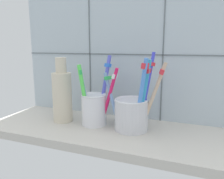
% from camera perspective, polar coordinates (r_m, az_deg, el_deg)
% --- Properties ---
extents(counter_slab, '(0.64, 0.22, 0.02)m').
position_cam_1_polar(counter_slab, '(0.57, -0.56, -10.92)').
color(counter_slab, '#BCB7AD').
rests_on(counter_slab, ground).
extents(tile_wall_back, '(0.64, 0.02, 0.45)m').
position_cam_1_polar(tile_wall_back, '(0.64, 3.44, 11.21)').
color(tile_wall_back, '#B2C1CC').
rests_on(tile_wall_back, ground).
extents(toothbrush_cup_left, '(0.11, 0.09, 0.18)m').
position_cam_1_polar(toothbrush_cup_left, '(0.58, -4.56, -4.34)').
color(toothbrush_cup_left, white).
rests_on(toothbrush_cup_left, counter_slab).
extents(toothbrush_cup_right, '(0.15, 0.08, 0.19)m').
position_cam_1_polar(toothbrush_cup_right, '(0.55, 5.20, -5.64)').
color(toothbrush_cup_right, silver).
rests_on(toothbrush_cup_right, counter_slab).
extents(ceramic_vase, '(0.05, 0.05, 0.17)m').
position_cam_1_polar(ceramic_vase, '(0.62, -12.58, -1.29)').
color(ceramic_vase, beige).
rests_on(ceramic_vase, counter_slab).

